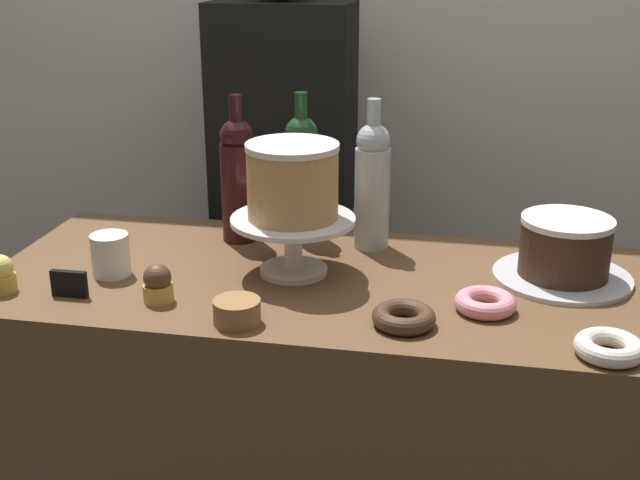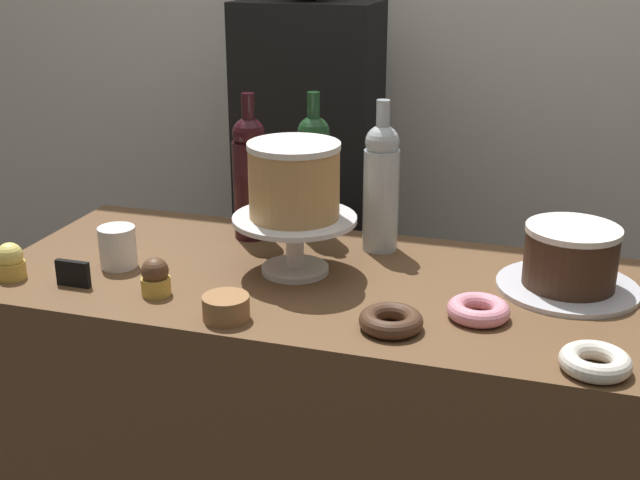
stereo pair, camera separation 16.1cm
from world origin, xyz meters
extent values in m
cube|color=silver|center=(0.00, 0.87, 1.30)|extent=(6.00, 0.05, 2.60)
cube|color=brown|center=(0.00, 0.00, 0.46)|extent=(1.33, 0.58, 0.91)
cylinder|color=silver|center=(-0.06, 0.01, 0.92)|extent=(0.14, 0.14, 0.01)
cylinder|color=silver|center=(-0.06, 0.01, 0.97)|extent=(0.04, 0.04, 0.10)
cylinder|color=silver|center=(-0.06, 0.01, 1.02)|extent=(0.25, 0.25, 0.01)
cylinder|color=tan|center=(-0.06, 0.01, 1.10)|extent=(0.18, 0.18, 0.14)
cylinder|color=white|center=(-0.06, 0.01, 1.17)|extent=(0.18, 0.18, 0.01)
cylinder|color=silver|center=(0.47, 0.09, 0.92)|extent=(0.27, 0.27, 0.01)
cylinder|color=#3D2619|center=(0.47, 0.09, 0.97)|extent=(0.17, 0.17, 0.11)
cylinder|color=white|center=(0.47, 0.09, 1.03)|extent=(0.18, 0.18, 0.01)
cylinder|color=black|center=(-0.22, 0.18, 1.02)|extent=(0.08, 0.08, 0.22)
sphere|color=black|center=(-0.22, 0.18, 1.15)|extent=(0.07, 0.07, 0.07)
cylinder|color=black|center=(-0.22, 0.18, 1.20)|extent=(0.03, 0.03, 0.08)
cylinder|color=#193D1E|center=(-0.09, 0.24, 1.02)|extent=(0.08, 0.08, 0.22)
sphere|color=#193D1E|center=(-0.09, 0.24, 1.15)|extent=(0.07, 0.07, 0.07)
cylinder|color=#193D1E|center=(-0.09, 0.24, 1.20)|extent=(0.03, 0.03, 0.08)
cylinder|color=#B2BCC1|center=(0.08, 0.19, 1.02)|extent=(0.08, 0.08, 0.22)
sphere|color=#B2BCC1|center=(0.08, 0.19, 1.15)|extent=(0.07, 0.07, 0.07)
cylinder|color=#B2BCC1|center=(0.08, 0.19, 1.20)|extent=(0.03, 0.03, 0.08)
cylinder|color=gold|center=(-0.27, -0.17, 0.93)|extent=(0.06, 0.06, 0.03)
sphere|color=brown|center=(-0.27, -0.17, 0.96)|extent=(0.05, 0.05, 0.05)
cylinder|color=gold|center=(-0.58, -0.18, 0.93)|extent=(0.06, 0.06, 0.03)
sphere|color=#EFDB6B|center=(-0.58, -0.18, 0.96)|extent=(0.05, 0.05, 0.05)
torus|color=#472D1E|center=(0.18, -0.18, 0.93)|extent=(0.11, 0.11, 0.03)
torus|color=silver|center=(0.52, -0.23, 0.93)|extent=(0.11, 0.11, 0.03)
torus|color=pink|center=(0.32, -0.09, 0.93)|extent=(0.11, 0.11, 0.03)
cylinder|color=olive|center=(-0.10, -0.23, 0.92)|extent=(0.08, 0.08, 0.01)
cylinder|color=olive|center=(-0.10, -0.23, 0.93)|extent=(0.08, 0.08, 0.01)
cylinder|color=olive|center=(-0.10, -0.23, 0.94)|extent=(0.08, 0.08, 0.01)
cylinder|color=olive|center=(-0.10, -0.23, 0.95)|extent=(0.08, 0.08, 0.01)
cube|color=black|center=(-0.44, -0.18, 0.94)|extent=(0.07, 0.01, 0.05)
cylinder|color=white|center=(-0.41, -0.06, 0.95)|extent=(0.08, 0.08, 0.08)
cube|color=black|center=(-0.21, 0.58, 0.42)|extent=(0.28, 0.18, 0.85)
cube|color=black|center=(-0.21, 0.58, 1.12)|extent=(0.36, 0.22, 0.55)
camera|label=1|loc=(0.29, -1.48, 1.55)|focal=46.11mm
camera|label=2|loc=(0.44, -1.44, 1.55)|focal=46.11mm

